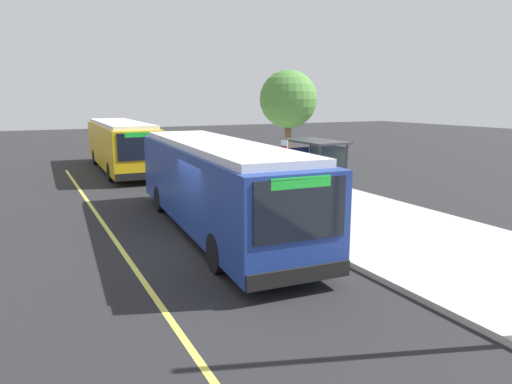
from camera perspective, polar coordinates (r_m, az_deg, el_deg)
The scene contains 9 objects.
ground_plane at distance 13.96m, azimuth -6.51°, elevation -6.64°, with size 120.00×120.00×0.00m, color #232326.
sidewalk_curb at distance 16.87m, azimuth 12.99°, elevation -3.44°, with size 44.00×6.40×0.15m, color #B7B2A8.
lane_stripe_center at distance 13.41m, azimuth -15.44°, elevation -7.73°, with size 36.00×0.14×0.01m, color #E0D64C.
transit_bus_main at distance 15.17m, azimuth -4.88°, elevation 1.13°, with size 11.74×3.33×2.95m.
transit_bus_second at distance 29.43m, azimuth -16.14°, elevation 5.65°, with size 11.97×2.97×2.95m.
bus_shelter at distance 19.62m, azimuth 7.24°, elevation 4.27°, with size 2.90×1.60×2.48m.
waiting_bench at distance 19.70m, azimuth 7.23°, elevation 0.52°, with size 1.60×0.48×0.95m.
route_sign_post at distance 15.92m, azimuth 3.49°, elevation 2.87°, with size 0.44×0.08×2.80m.
street_tree_near_shelter at distance 25.18m, azimuth 3.96°, elevation 11.15°, with size 3.04×3.04×5.64m.
Camera 1 is at (12.50, -4.53, 4.28)m, focal length 32.82 mm.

